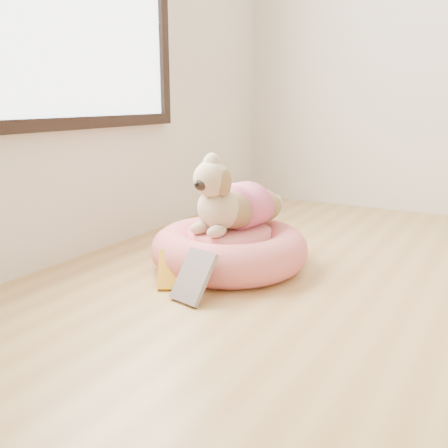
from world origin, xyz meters
The scene contains 4 objects.
pet_bed centered at (-1.25, 0.54, 0.09)m, with size 0.74×0.74×0.19m.
dog centered at (-1.24, 0.56, 0.38)m, with size 0.35×0.51×0.37m, color brown, non-canonical shape.
book_yellow centered at (-1.33, 0.20, 0.08)m, with size 0.12×0.02×0.18m, color #FFF81A.
book_white centered at (-1.17, 0.13, 0.10)m, with size 0.14×0.02×0.22m, color white.
Camera 1 is at (-0.12, -1.43, 0.79)m, focal length 40.00 mm.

